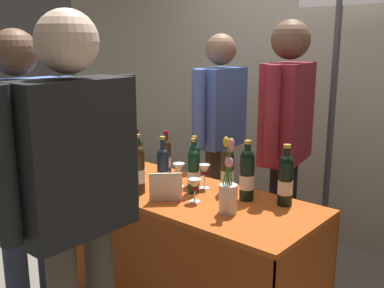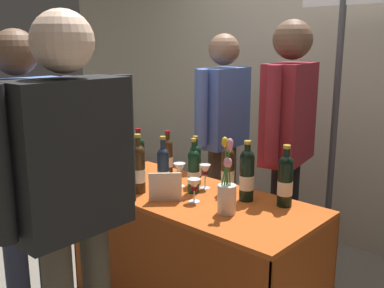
{
  "view_description": "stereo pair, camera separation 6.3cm",
  "coord_description": "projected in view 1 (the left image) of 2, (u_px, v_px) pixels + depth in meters",
  "views": [
    {
      "loc": [
        1.55,
        -1.81,
        1.59
      ],
      "look_at": [
        0.0,
        0.0,
        1.04
      ],
      "focal_mm": 41.26,
      "sensor_mm": 36.0,
      "label": 1
    },
    {
      "loc": [
        1.6,
        -1.77,
        1.59
      ],
      "look_at": [
        0.0,
        0.0,
        1.04
      ],
      "focal_mm": 41.26,
      "sensor_mm": 36.0,
      "label": 2
    }
  ],
  "objects": [
    {
      "name": "tasting_table",
      "position": [
        192.0,
        233.0,
        2.56
      ],
      "size": [
        1.47,
        0.65,
        0.74
      ],
      "color": "#B74C19",
      "rests_on": "ground_plane"
    },
    {
      "name": "wine_glass_mid",
      "position": [
        179.0,
        169.0,
        2.64
      ],
      "size": [
        0.07,
        0.07,
        0.14
      ],
      "color": "silver",
      "rests_on": "tasting_table"
    },
    {
      "name": "display_bottle_5",
      "position": [
        163.0,
        170.0,
        2.51
      ],
      "size": [
        0.07,
        0.07,
        0.34
      ],
      "color": "#192333",
      "rests_on": "tasting_table"
    },
    {
      "name": "vendor_presenter",
      "position": [
        286.0,
        132.0,
        2.74
      ],
      "size": [
        0.29,
        0.61,
        1.72
      ],
      "rotation": [
        0.0,
        0.0,
        -1.39
      ],
      "color": "black",
      "rests_on": "ground_plane"
    },
    {
      "name": "display_bottle_6",
      "position": [
        247.0,
        174.0,
        2.41
      ],
      "size": [
        0.08,
        0.08,
        0.34
      ],
      "color": "black",
      "rests_on": "tasting_table"
    },
    {
      "name": "booth_signpost",
      "position": [
        333.0,
        94.0,
        2.96
      ],
      "size": [
        0.57,
        0.04,
        2.01
      ],
      "color": "#47474C",
      "rests_on": "ground_plane"
    },
    {
      "name": "display_bottle_2",
      "position": [
        286.0,
        179.0,
        2.33
      ],
      "size": [
        0.08,
        0.08,
        0.33
      ],
      "color": "black",
      "rests_on": "tasting_table"
    },
    {
      "name": "taster_foreground_left",
      "position": [
        76.0,
        187.0,
        1.71
      ],
      "size": [
        0.23,
        0.63,
        1.71
      ],
      "rotation": [
        0.0,
        0.0,
        1.58
      ],
      "color": "#4C4233",
      "rests_on": "ground_plane"
    },
    {
      "name": "display_bottle_3",
      "position": [
        194.0,
        164.0,
        2.68
      ],
      "size": [
        0.07,
        0.07,
        0.3
      ],
      "color": "black",
      "rests_on": "tasting_table"
    },
    {
      "name": "display_bottle_1",
      "position": [
        166.0,
        156.0,
        2.88
      ],
      "size": [
        0.07,
        0.07,
        0.29
      ],
      "color": "#38230F",
      "rests_on": "tasting_table"
    },
    {
      "name": "brochure_stand",
      "position": [
        166.0,
        187.0,
        2.39
      ],
      "size": [
        0.14,
        0.14,
        0.17
      ],
      "primitive_type": "cube",
      "rotation": [
        0.1,
        0.0,
        0.79
      ],
      "color": "silver",
      "rests_on": "tasting_table"
    },
    {
      "name": "wine_glass_near_vendor",
      "position": [
        205.0,
        171.0,
        2.61
      ],
      "size": [
        0.07,
        0.07,
        0.15
      ],
      "color": "silver",
      "rests_on": "tasting_table"
    },
    {
      "name": "display_bottle_7",
      "position": [
        137.0,
        154.0,
        2.92
      ],
      "size": [
        0.08,
        0.08,
        0.3
      ],
      "color": "black",
      "rests_on": "tasting_table"
    },
    {
      "name": "display_bottle_0",
      "position": [
        128.0,
        160.0,
        2.76
      ],
      "size": [
        0.08,
        0.08,
        0.3
      ],
      "color": "black",
      "rests_on": "tasting_table"
    },
    {
      "name": "taster_foreground_right",
      "position": [
        24.0,
        161.0,
        2.24
      ],
      "size": [
        0.24,
        0.64,
        1.65
      ],
      "rotation": [
        0.0,
        0.0,
        1.51
      ],
      "color": "#2D3347",
      "rests_on": "ground_plane"
    },
    {
      "name": "wine_glass_near_taster",
      "position": [
        195.0,
        186.0,
        2.39
      ],
      "size": [
        0.07,
        0.07,
        0.13
      ],
      "color": "silver",
      "rests_on": "tasting_table"
    },
    {
      "name": "featured_wine_bottle",
      "position": [
        193.0,
        171.0,
        2.53
      ],
      "size": [
        0.07,
        0.07,
        0.32
      ],
      "color": "black",
      "rests_on": "tasting_table"
    },
    {
      "name": "flower_vase",
      "position": [
        228.0,
        190.0,
        2.23
      ],
      "size": [
        0.09,
        0.09,
        0.4
      ],
      "color": "silver",
      "rests_on": "tasting_table"
    },
    {
      "name": "display_bottle_8",
      "position": [
        138.0,
        168.0,
        2.52
      ],
      "size": [
        0.08,
        0.08,
        0.35
      ],
      "color": "#38230F",
      "rests_on": "tasting_table"
    },
    {
      "name": "vendor_assistant",
      "position": [
        220.0,
        124.0,
        3.3
      ],
      "size": [
        0.23,
        0.59,
        1.65
      ],
      "rotation": [
        0.0,
        0.0,
        -1.52
      ],
      "color": "#4C4233",
      "rests_on": "ground_plane"
    },
    {
      "name": "back_partition",
      "position": [
        317.0,
        81.0,
        3.53
      ],
      "size": [
        6.4,
        0.12,
        2.57
      ],
      "primitive_type": "cube",
      "color": "#B2A893",
      "rests_on": "ground_plane"
    },
    {
      "name": "display_bottle_4",
      "position": [
        227.0,
        169.0,
        2.54
      ],
      "size": [
        0.08,
        0.08,
        0.32
      ],
      "color": "#38230F",
      "rests_on": "tasting_table"
    }
  ]
}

